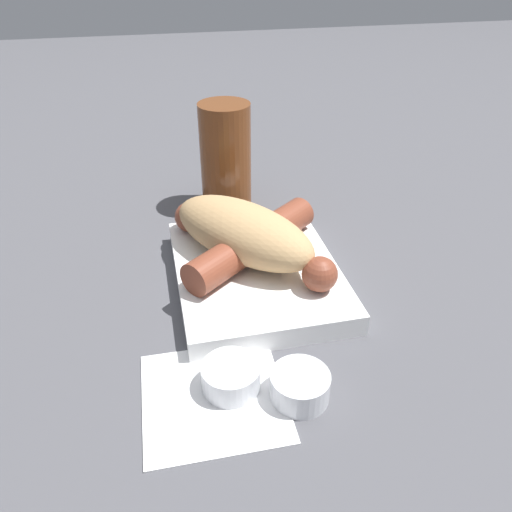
{
  "coord_description": "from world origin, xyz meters",
  "views": [
    {
      "loc": [
        0.42,
        -0.09,
        0.32
      ],
      "look_at": [
        0.0,
        0.0,
        0.03
      ],
      "focal_mm": 35.0,
      "sensor_mm": 36.0,
      "label": 1
    }
  ],
  "objects_px": {
    "condiment_cup_near": "(231,379)",
    "bread_roll": "(243,232)",
    "food_tray": "(256,273)",
    "sausage": "(249,243)",
    "condiment_cup_far": "(305,386)",
    "drink_glass": "(222,158)"
  },
  "relations": [
    {
      "from": "food_tray",
      "to": "sausage",
      "type": "xyz_separation_m",
      "value": [
        -0.01,
        -0.0,
        0.03
      ]
    },
    {
      "from": "food_tray",
      "to": "bread_roll",
      "type": "height_order",
      "value": "bread_roll"
    },
    {
      "from": "sausage",
      "to": "condiment_cup_near",
      "type": "height_order",
      "value": "sausage"
    },
    {
      "from": "food_tray",
      "to": "sausage",
      "type": "bearing_deg",
      "value": -164.3
    },
    {
      "from": "food_tray",
      "to": "bread_roll",
      "type": "distance_m",
      "value": 0.05
    },
    {
      "from": "condiment_cup_near",
      "to": "bread_roll",
      "type": "bearing_deg",
      "value": 165.17
    },
    {
      "from": "condiment_cup_near",
      "to": "condiment_cup_far",
      "type": "xyz_separation_m",
      "value": [
        0.02,
        0.06,
        0.0
      ]
    },
    {
      "from": "food_tray",
      "to": "drink_glass",
      "type": "bearing_deg",
      "value": -178.6
    },
    {
      "from": "condiment_cup_near",
      "to": "condiment_cup_far",
      "type": "bearing_deg",
      "value": 69.54
    },
    {
      "from": "bread_roll",
      "to": "condiment_cup_far",
      "type": "height_order",
      "value": "bread_roll"
    },
    {
      "from": "bread_roll",
      "to": "condiment_cup_near",
      "type": "height_order",
      "value": "bread_roll"
    },
    {
      "from": "drink_glass",
      "to": "condiment_cup_near",
      "type": "bearing_deg",
      "value": -8.48
    },
    {
      "from": "bread_roll",
      "to": "condiment_cup_near",
      "type": "distance_m",
      "value": 0.17
    },
    {
      "from": "drink_glass",
      "to": "condiment_cup_far",
      "type": "bearing_deg",
      "value": 1.54
    },
    {
      "from": "bread_roll",
      "to": "drink_glass",
      "type": "bearing_deg",
      "value": 178.06
    },
    {
      "from": "sausage",
      "to": "condiment_cup_far",
      "type": "xyz_separation_m",
      "value": [
        0.17,
        0.01,
        -0.03
      ]
    },
    {
      "from": "sausage",
      "to": "condiment_cup_near",
      "type": "bearing_deg",
      "value": -17.21
    },
    {
      "from": "condiment_cup_near",
      "to": "condiment_cup_far",
      "type": "height_order",
      "value": "same"
    },
    {
      "from": "condiment_cup_near",
      "to": "drink_glass",
      "type": "height_order",
      "value": "drink_glass"
    },
    {
      "from": "drink_glass",
      "to": "bread_roll",
      "type": "bearing_deg",
      "value": -1.94
    },
    {
      "from": "bread_roll",
      "to": "condiment_cup_far",
      "type": "relative_size",
      "value": 3.82
    },
    {
      "from": "condiment_cup_near",
      "to": "food_tray",
      "type": "bearing_deg",
      "value": 159.54
    }
  ]
}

